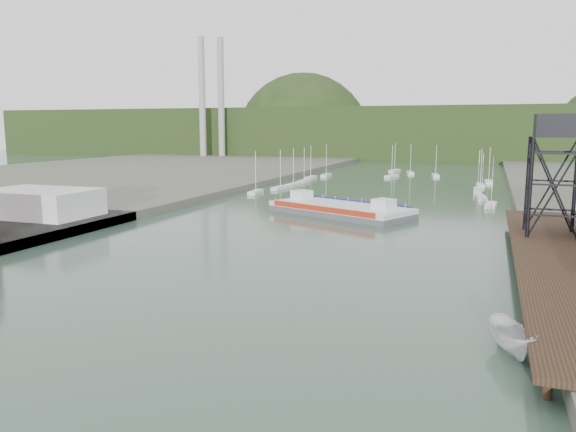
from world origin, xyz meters
The scene contains 8 objects.
ground centered at (0.00, 0.00, 0.00)m, with size 600.00×600.00×0.00m, color #2E4739.
white_shed centered at (-44.00, 50.00, 3.85)m, with size 18.00×12.00×4.50m, color silver.
lift_tower centered at (35.00, 58.00, 15.65)m, with size 6.50×6.50×16.00m.
marina_sailboats centered at (0.08, 138.46, 0.35)m, with size 57.71×92.65×0.90m.
smokestacks centered at (-106.00, 232.50, 30.00)m, with size 11.20×8.20×60.00m.
distant_hills centered at (-3.98, 301.35, 10.38)m, with size 500.00×120.00×80.00m.
chain_ferry centered at (0.74, 77.98, 1.13)m, with size 29.38×21.21×3.93m.
motorboat centered at (29.15, 18.58, 1.20)m, with size 2.34×6.23×2.41m, color silver.
Camera 1 is at (26.96, -23.73, 16.57)m, focal length 35.00 mm.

